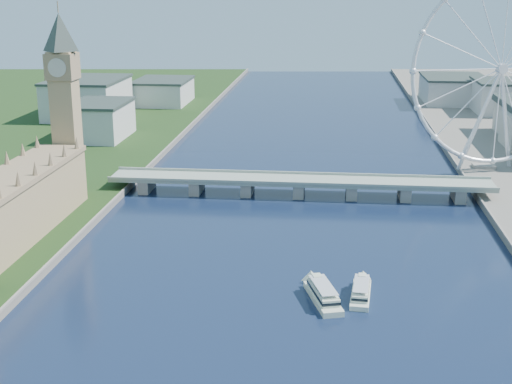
# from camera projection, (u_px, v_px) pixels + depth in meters

# --- Properties ---
(big_ben) EXTENTS (20.02, 20.02, 110.00)m
(big_ben) POSITION_uv_depth(u_px,v_px,m) (63.00, 82.00, 386.32)
(big_ben) COLOR tan
(big_ben) RESTS_ON ground
(westminster_bridge) EXTENTS (220.00, 22.00, 9.50)m
(westminster_bridge) POSITION_uv_depth(u_px,v_px,m) (299.00, 184.00, 411.27)
(westminster_bridge) COLOR gray
(westminster_bridge) RESTS_ON ground
(london_eye) EXTENTS (113.60, 39.12, 124.30)m
(london_eye) POSITION_uv_depth(u_px,v_px,m) (501.00, 69.00, 434.76)
(london_eye) COLOR silver
(london_eye) RESTS_ON ground
(city_skyline) EXTENTS (505.00, 280.00, 32.00)m
(city_skyline) POSITION_uv_depth(u_px,v_px,m) (355.00, 98.00, 652.74)
(city_skyline) COLOR beige
(city_skyline) RESTS_ON ground
(tour_boat_near) EXTENTS (17.49, 33.85, 7.28)m
(tour_boat_near) POSITION_uv_depth(u_px,v_px,m) (323.00, 301.00, 274.60)
(tour_boat_near) COLOR beige
(tour_boat_near) RESTS_ON ground
(tour_boat_far) EXTENTS (10.01, 29.86, 6.47)m
(tour_boat_far) POSITION_uv_depth(u_px,v_px,m) (361.00, 297.00, 277.92)
(tour_boat_far) COLOR silver
(tour_boat_far) RESTS_ON ground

